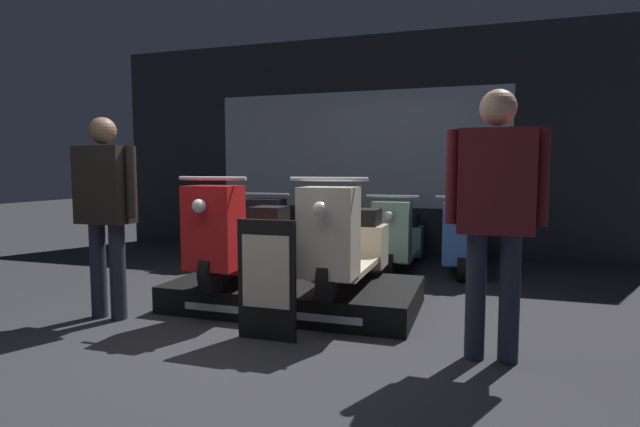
{
  "coord_description": "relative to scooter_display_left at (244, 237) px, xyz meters",
  "views": [
    {
      "loc": [
        1.77,
        -3.12,
        1.26
      ],
      "look_at": [
        0.07,
        2.15,
        0.77
      ],
      "focal_mm": 28.0,
      "sensor_mm": 36.0,
      "label": 1
    }
  ],
  "objects": [
    {
      "name": "scooter_backrow_0",
      "position": [
        -1.28,
        2.14,
        -0.24
      ],
      "size": [
        0.61,
        1.63,
        0.96
      ],
      "color": "black",
      "rests_on": "ground_plane"
    },
    {
      "name": "person_right_browsing",
      "position": [
        2.18,
        -0.78,
        0.43
      ],
      "size": [
        0.63,
        0.26,
        1.76
      ],
      "color": "#232838",
      "rests_on": "ground_plane"
    },
    {
      "name": "scooter_backrow_4",
      "position": [
        1.91,
        2.14,
        -0.24
      ],
      "size": [
        0.61,
        1.63,
        0.96
      ],
      "color": "black",
      "rests_on": "ground_plane"
    },
    {
      "name": "ground_plane",
      "position": [
        0.32,
        -1.05,
        -0.63
      ],
      "size": [
        30.0,
        30.0,
        0.0
      ],
      "primitive_type": "plane",
      "color": "#2D2D33"
    },
    {
      "name": "price_sign_board",
      "position": [
        0.61,
        -0.87,
        -0.18
      ],
      "size": [
        0.45,
        0.04,
        0.89
      ],
      "color": "black",
      "rests_on": "ground_plane"
    },
    {
      "name": "scooter_backrow_3",
      "position": [
        1.11,
        2.14,
        -0.24
      ],
      "size": [
        0.61,
        1.63,
        0.96
      ],
      "color": "black",
      "rests_on": "ground_plane"
    },
    {
      "name": "scooter_display_left",
      "position": [
        0.0,
        0.0,
        0.0
      ],
      "size": [
        0.61,
        1.63,
        0.96
      ],
      "color": "black",
      "rests_on": "display_platform"
    },
    {
      "name": "scooter_backrow_1",
      "position": [
        -0.48,
        2.14,
        -0.24
      ],
      "size": [
        0.61,
        1.63,
        0.96
      ],
      "color": "black",
      "rests_on": "ground_plane"
    },
    {
      "name": "scooter_backrow_2",
      "position": [
        0.32,
        2.14,
        -0.24
      ],
      "size": [
        0.61,
        1.63,
        0.96
      ],
      "color": "black",
      "rests_on": "ground_plane"
    },
    {
      "name": "scooter_display_right",
      "position": [
        0.99,
        0.0,
        0.0
      ],
      "size": [
        0.61,
        1.63,
        0.96
      ],
      "color": "black",
      "rests_on": "display_platform"
    },
    {
      "name": "shop_wall_back",
      "position": [
        0.32,
        3.12,
        0.97
      ],
      "size": [
        7.9,
        0.09,
        3.2
      ],
      "color": "#23282D",
      "rests_on": "ground_plane"
    },
    {
      "name": "display_platform",
      "position": [
        0.5,
        0.03,
        -0.51
      ],
      "size": [
        2.2,
        1.2,
        0.24
      ],
      "color": "black",
      "rests_on": "ground_plane"
    },
    {
      "name": "person_left_browsing",
      "position": [
        -0.88,
        -0.78,
        0.37
      ],
      "size": [
        0.61,
        0.25,
        1.68
      ],
      "color": "#232838",
      "rests_on": "ground_plane"
    }
  ]
}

